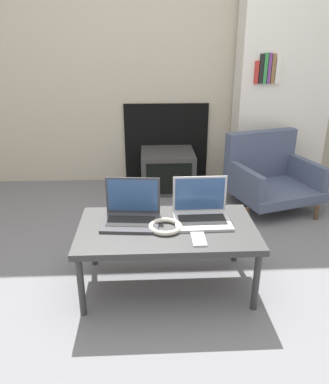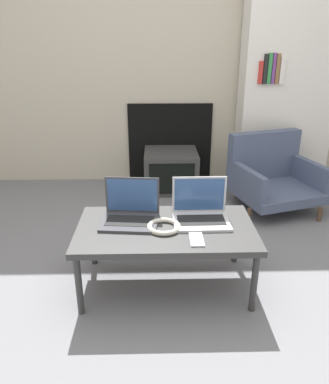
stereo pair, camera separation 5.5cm
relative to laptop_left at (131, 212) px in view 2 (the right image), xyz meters
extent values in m
plane|color=slate|center=(0.20, -0.32, -0.44)|extent=(14.00, 14.00, 0.00)
cube|color=#B7AD99|center=(0.20, 1.77, 0.86)|extent=(7.00, 0.06, 2.60)
cube|color=black|center=(0.29, 1.73, -0.05)|extent=(0.84, 0.03, 0.79)
cube|color=#333333|center=(0.20, -0.09, -0.07)|extent=(1.01, 0.56, 0.04)
cylinder|color=#333333|center=(-0.26, -0.33, -0.26)|extent=(0.04, 0.04, 0.35)
cylinder|color=#333333|center=(0.67, -0.33, -0.26)|extent=(0.04, 0.04, 0.35)
cylinder|color=#333333|center=(-0.26, 0.15, -0.26)|extent=(0.04, 0.04, 0.35)
cylinder|color=#333333|center=(0.67, 0.15, -0.26)|extent=(0.04, 0.04, 0.35)
cube|color=#38383D|center=(0.00, -0.04, -0.04)|extent=(0.34, 0.28, 0.02)
cube|color=black|center=(0.00, -0.04, -0.03)|extent=(0.28, 0.16, 0.00)
cube|color=#38383D|center=(0.01, 0.08, 0.08)|extent=(0.32, 0.04, 0.22)
cube|color=#2D4C7F|center=(0.01, 0.07, 0.08)|extent=(0.29, 0.03, 0.20)
cube|color=#B2B2B7|center=(0.41, -0.04, -0.04)|extent=(0.33, 0.25, 0.02)
cube|color=black|center=(0.41, -0.04, -0.03)|extent=(0.28, 0.14, 0.00)
cube|color=#B2B2B7|center=(0.41, 0.08, 0.08)|extent=(0.32, 0.01, 0.22)
cube|color=#2D4C7F|center=(0.41, 0.07, 0.08)|extent=(0.30, 0.01, 0.20)
torus|color=beige|center=(0.19, -0.11, -0.04)|extent=(0.19, 0.19, 0.03)
cube|color=silver|center=(0.36, -0.25, -0.05)|extent=(0.07, 0.14, 0.01)
cube|color=#383838|center=(0.29, 1.47, -0.25)|extent=(0.51, 0.48, 0.37)
cube|color=black|center=(0.29, 1.23, -0.25)|extent=(0.41, 0.01, 0.29)
cube|color=#47516B|center=(1.18, 0.97, -0.28)|extent=(0.82, 0.77, 0.08)
cube|color=#47516B|center=(1.11, 1.21, -0.03)|extent=(0.67, 0.30, 0.43)
cube|color=#47516B|center=(0.89, 0.88, -0.14)|extent=(0.22, 0.53, 0.20)
cube|color=#47516B|center=(1.47, 1.06, -0.14)|extent=(0.22, 0.53, 0.20)
cylinder|color=#4C3828|center=(0.90, 0.72, -0.38)|extent=(0.04, 0.04, 0.12)
cylinder|color=#4C3828|center=(1.47, 0.72, -0.38)|extent=(0.04, 0.04, 0.12)
cylinder|color=#4C3828|center=(0.90, 1.22, -0.38)|extent=(0.04, 0.04, 0.12)
cylinder|color=#4C3828|center=(1.47, 1.22, -0.38)|extent=(0.04, 0.04, 0.12)
cube|color=silver|center=(1.36, 1.57, 0.47)|extent=(0.84, 0.30, 1.83)
cube|color=#B22D28|center=(1.06, 1.40, 0.66)|extent=(0.03, 0.02, 0.19)
cube|color=black|center=(1.10, 1.40, 0.69)|extent=(0.03, 0.02, 0.25)
cube|color=#337F42|center=(1.14, 1.40, 0.69)|extent=(0.03, 0.02, 0.26)
cube|color=#6B387F|center=(1.18, 1.40, 0.69)|extent=(0.03, 0.02, 0.26)
cube|color=brown|center=(1.21, 1.40, 0.69)|extent=(0.03, 0.02, 0.25)
cube|color=silver|center=(1.25, 1.40, 0.67)|extent=(0.04, 0.02, 0.22)
camera|label=1|loc=(0.09, -1.97, 0.94)|focal=35.00mm
camera|label=2|loc=(0.15, -1.97, 0.94)|focal=35.00mm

